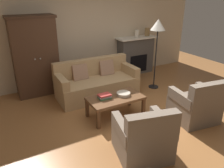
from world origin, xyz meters
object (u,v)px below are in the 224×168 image
fruit_bowl (123,94)px  mantel_vase_bronze (147,32)px  couch (96,83)px  coffee_table (115,99)px  fireplace (136,55)px  armchair_near_right (196,106)px  book_stack (105,96)px  armchair_near_left (143,138)px  armoire (35,56)px  floor_lamp (158,29)px  mantel_vase_cream (137,33)px

fruit_bowl → mantel_vase_bronze: size_ratio=1.19×
couch → coffee_table: bearing=-94.8°
fireplace → couch: 1.99m
mantel_vase_bronze → armchair_near_right: (-0.96, -2.87, -0.92)m
fireplace → armchair_near_right: bearing=-101.3°
fireplace → fruit_bowl: bearing=-129.9°
coffee_table → book_stack: bearing=166.2°
fruit_bowl → book_stack: book_stack is taller
mantel_vase_bronze → armchair_near_right: size_ratio=0.26×
armchair_near_left → armoire: bearing=105.3°
coffee_table → armchair_near_left: armchair_near_left is taller
fireplace → armoire: size_ratio=0.67×
armoire → book_stack: (0.89, -1.85, -0.48)m
floor_lamp → mantel_vase_bronze: bearing=62.9°
book_stack → armchair_near_left: 1.32m
armchair_near_left → mantel_vase_cream: bearing=57.1°
couch → fireplace: bearing=27.1°
armoire → coffee_table: (1.10, -1.90, -0.58)m
armoire → armchair_near_right: armoire is taller
mantel_vase_cream → mantel_vase_bronze: size_ratio=0.89×
mantel_vase_bronze → couch: bearing=-157.6°
mantel_vase_cream → armchair_near_left: 3.94m
mantel_vase_cream → mantel_vase_bronze: (0.38, 0.00, 0.01)m
armoire → mantel_vase_cream: 2.96m
armoire → coffee_table: size_ratio=1.71×
armoire → fruit_bowl: (1.29, -1.91, -0.50)m
fireplace → coffee_table: (-1.85, -1.98, -0.20)m
coffee_table → mantel_vase_cream: mantel_vase_cream is taller
fireplace → coffee_table: 2.72m
couch → armchair_near_right: armchair_near_right is taller
armchair_near_right → floor_lamp: size_ratio=0.50×
mantel_vase_cream → mantel_vase_bronze: bearing=0.0°
fireplace → armchair_near_left: bearing=-122.8°
fireplace → couch: bearing=-152.9°
fireplace → floor_lamp: floor_lamp is taller
armoire → couch: armoire is taller
book_stack → floor_lamp: floor_lamp is taller
book_stack → mantel_vase_bronze: bearing=38.0°
coffee_table → floor_lamp: bearing=25.7°
book_stack → mantel_vase_cream: bearing=42.8°
mantel_vase_cream → floor_lamp: size_ratio=0.12×
couch → fruit_bowl: bearing=-85.1°
armchair_near_right → floor_lamp: (0.35, 1.69, 1.21)m
book_stack → mantel_vase_cream: 2.91m
fireplace → mantel_vase_bronze: bearing=-2.7°
mantel_vase_cream → couch: bearing=-153.4°
armoire → armchair_near_left: armoire is taller
floor_lamp → mantel_vase_cream: bearing=79.2°
fireplace → armoire: (-2.95, -0.08, 0.38)m
armoire → armchair_near_right: 3.73m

